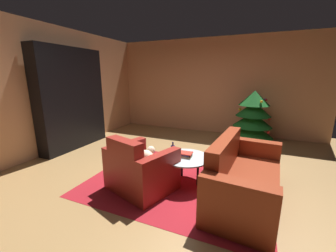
% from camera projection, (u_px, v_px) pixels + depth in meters
% --- Properties ---
extents(ground_plane, '(7.59, 7.59, 0.00)m').
position_uv_depth(ground_plane, '(174.00, 176.00, 3.54)').
color(ground_plane, olive).
extents(wall_back, '(6.01, 0.06, 2.74)m').
position_uv_depth(wall_back, '(214.00, 86.00, 6.07)').
color(wall_back, tan).
rests_on(wall_back, ground).
extents(wall_left, '(0.06, 6.45, 2.74)m').
position_uv_depth(wall_left, '(43.00, 91.00, 4.35)').
color(wall_left, tan).
rests_on(wall_left, ground).
extents(area_rug, '(2.78, 2.17, 0.01)m').
position_uv_depth(area_rug, '(178.00, 181.00, 3.37)').
color(area_rug, maroon).
rests_on(area_rug, ground).
extents(bookshelf_unit, '(0.34, 1.71, 2.29)m').
position_uv_depth(bookshelf_unit, '(76.00, 101.00, 4.88)').
color(bookshelf_unit, black).
rests_on(bookshelf_unit, ground).
extents(armchair_red, '(1.09, 1.01, 0.84)m').
position_uv_depth(armchair_red, '(140.00, 170.00, 3.10)').
color(armchair_red, maroon).
rests_on(armchair_red, ground).
extents(couch_red, '(0.94, 1.78, 0.86)m').
position_uv_depth(couch_red, '(242.00, 179.00, 2.84)').
color(couch_red, maroon).
rests_on(couch_red, ground).
extents(coffee_table, '(0.76, 0.76, 0.43)m').
position_uv_depth(coffee_table, '(186.00, 159.00, 3.26)').
color(coffee_table, black).
rests_on(coffee_table, ground).
extents(book_stack_on_table, '(0.22, 0.18, 0.07)m').
position_uv_depth(book_stack_on_table, '(185.00, 155.00, 3.25)').
color(book_stack_on_table, '#999673').
rests_on(book_stack_on_table, coffee_table).
extents(bottle_on_table, '(0.06, 0.06, 0.23)m').
position_uv_depth(bottle_on_table, '(173.00, 150.00, 3.28)').
color(bottle_on_table, '#2F294F').
rests_on(bottle_on_table, coffee_table).
extents(decorated_tree, '(1.04, 1.04, 1.33)m').
position_uv_depth(decorated_tree, '(253.00, 117.00, 5.17)').
color(decorated_tree, brown).
rests_on(decorated_tree, ground).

